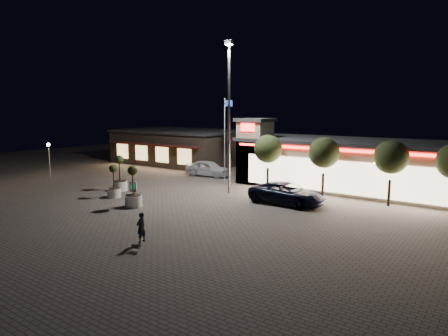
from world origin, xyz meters
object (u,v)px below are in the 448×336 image
Objects in this scene: planter_left at (120,180)px; valet_sign at (133,189)px; pickup_truck at (287,193)px; planter_mid at (114,187)px; white_sedan at (208,168)px; pedestrian at (141,227)px.

planter_left is 1.71× the size of valet_sign.
planter_mid is at bearing 116.51° from pickup_truck.
white_sedan is 3.06× the size of pedestrian.
valet_sign is at bearing -130.71° from pedestrian.
pickup_truck is 13.80m from white_sedan.
white_sedan is at bearing 62.99° from pickup_truck.
planter_left is at bearing 149.11° from valet_sign.
pedestrian is 0.89× the size of valet_sign.
pickup_truck is 14.39m from planter_left.
planter_mid is (1.64, -1.99, -0.13)m from planter_left.
planter_mid reaches higher than pedestrian.
planter_mid is at bearing -124.11° from pedestrian.
white_sedan is at bearing 81.52° from planter_left.
pickup_truck is 1.85× the size of planter_left.
white_sedan is 1.85× the size of planter_mid.
pedestrian is 11.62m from planter_mid.
pedestrian is 0.52× the size of planter_left.
pedestrian is at bearing -32.24° from planter_mid.
pickup_truck is at bearing 167.28° from pedestrian.
pedestrian is at bearing -157.80° from white_sedan.
planter_left reaches higher than planter_mid.
valet_sign reaches higher than white_sedan.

